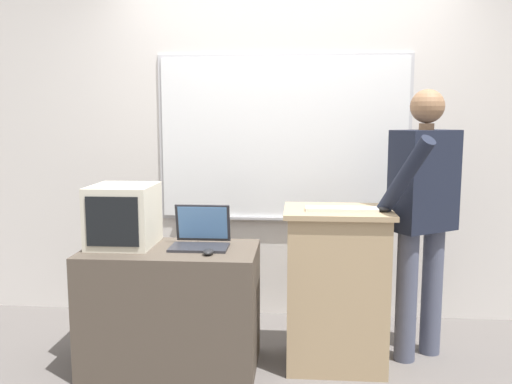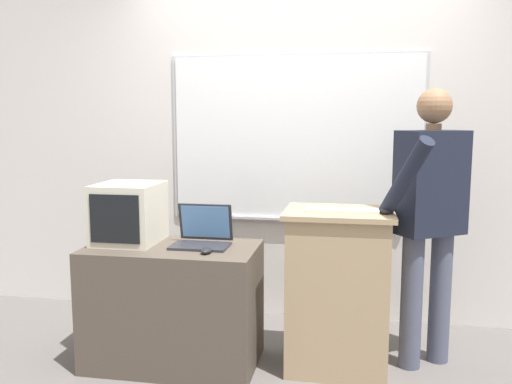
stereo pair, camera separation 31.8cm
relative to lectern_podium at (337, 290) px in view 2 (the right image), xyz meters
The scene contains 9 objects.
back_wall 1.33m from the lectern_podium, 110.35° to the left, with size 6.40×0.17×2.86m.
lectern_podium is the anchor object (origin of this frame).
side_desk 1.01m from the lectern_podium, behind, with size 1.03×0.58×0.74m.
person_presenter 0.73m from the lectern_podium, 14.33° to the left, with size 0.57×0.71×1.68m.
laptop 0.88m from the lectern_podium, behind, with size 0.34×0.27×0.25m.
wireless_keyboard 0.50m from the lectern_podium, 74.52° to the right, with size 0.42×0.12×0.02m.
computer_mouse_by_laptop 0.83m from the lectern_podium, 161.47° to the right, with size 0.06×0.10×0.03m.
computer_mouse_by_keyboard 0.57m from the lectern_podium, 14.56° to the right, with size 0.06×0.10×0.03m.
crt_monitor 1.37m from the lectern_podium, behind, with size 0.37×0.42×0.37m.
Camera 2 is at (0.41, -2.68, 1.52)m, focal length 38.00 mm.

